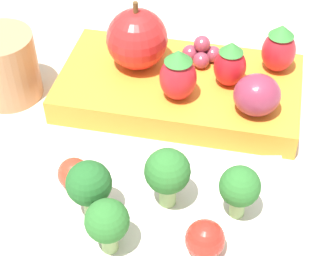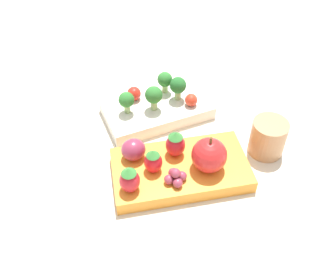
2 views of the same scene
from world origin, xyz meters
name	(u,v)px [view 1 (image 1 of 2)]	position (x,y,z in m)	size (l,w,h in m)	color
ground_plane	(173,160)	(0.00, 0.00, 0.00)	(4.00, 4.00, 0.00)	beige
bento_box_savoury	(155,224)	(0.01, 0.08, 0.01)	(0.22, 0.13, 0.03)	silver
bento_box_fruit	(178,88)	(0.00, -0.08, 0.01)	(0.24, 0.15, 0.03)	orange
broccoli_floret_0	(89,185)	(0.05, 0.08, 0.06)	(0.03, 0.03, 0.05)	#93B770
broccoli_floret_1	(107,222)	(0.04, 0.11, 0.06)	(0.03, 0.03, 0.05)	#93B770
broccoli_floret_2	(240,188)	(-0.05, 0.08, 0.06)	(0.03, 0.03, 0.05)	#93B770
broccoli_floret_3	(166,173)	(0.00, 0.07, 0.06)	(0.03, 0.03, 0.05)	#93B770
cherry_tomato_0	(205,239)	(-0.03, 0.11, 0.04)	(0.03, 0.03, 0.03)	red
cherry_tomato_1	(74,174)	(0.07, 0.06, 0.04)	(0.03, 0.03, 0.03)	red
apple	(137,39)	(0.04, -0.10, 0.06)	(0.06, 0.06, 0.07)	red
strawberry_0	(230,64)	(-0.05, -0.08, 0.05)	(0.03, 0.03, 0.05)	red
strawberry_1	(279,49)	(-0.09, -0.10, 0.05)	(0.03, 0.03, 0.05)	red
strawberry_2	(182,75)	(0.00, -0.06, 0.05)	(0.03, 0.03, 0.05)	red
plum	(257,95)	(-0.07, -0.04, 0.04)	(0.04, 0.04, 0.04)	#892D47
grape_cluster	(202,52)	(-0.02, -0.11, 0.04)	(0.04, 0.04, 0.03)	#93384C
drinking_cup	(5,66)	(0.17, -0.08, 0.03)	(0.06, 0.06, 0.07)	tan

